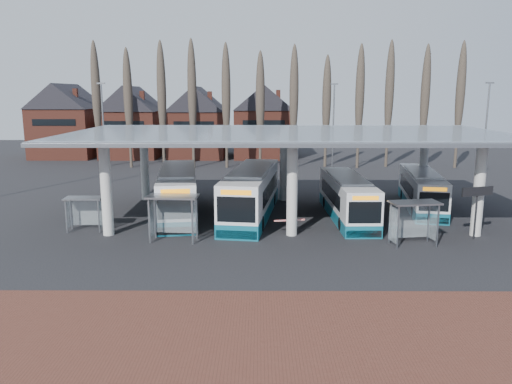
{
  "coord_description": "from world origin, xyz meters",
  "views": [
    {
      "loc": [
        -2.14,
        -29.0,
        9.12
      ],
      "look_at": [
        -2.36,
        7.0,
        1.98
      ],
      "focal_mm": 35.0,
      "sensor_mm": 36.0,
      "label": 1
    }
  ],
  "objects_px": {
    "bus_0": "(178,193)",
    "bus_1": "(251,194)",
    "bus_2": "(347,198)",
    "shelter_1": "(174,207)",
    "shelter_0": "(85,206)",
    "shelter_2": "(413,213)",
    "bus_3": "(421,191)"
  },
  "relations": [
    {
      "from": "bus_3",
      "to": "bus_1",
      "type": "bearing_deg",
      "value": -159.57
    },
    {
      "from": "bus_1",
      "to": "shelter_0",
      "type": "xyz_separation_m",
      "value": [
        -11.14,
        -4.17,
        -0.03
      ]
    },
    {
      "from": "bus_1",
      "to": "bus_3",
      "type": "xyz_separation_m",
      "value": [
        13.66,
        2.76,
        -0.29
      ]
    },
    {
      "from": "bus_3",
      "to": "shelter_2",
      "type": "height_order",
      "value": "bus_3"
    },
    {
      "from": "bus_0",
      "to": "bus_1",
      "type": "bearing_deg",
      "value": -14.92
    },
    {
      "from": "bus_3",
      "to": "shelter_1",
      "type": "height_order",
      "value": "bus_3"
    },
    {
      "from": "bus_0",
      "to": "shelter_2",
      "type": "distance_m",
      "value": 17.5
    },
    {
      "from": "bus_0",
      "to": "shelter_2",
      "type": "xyz_separation_m",
      "value": [
        15.58,
        -7.98,
        0.34
      ]
    },
    {
      "from": "bus_0",
      "to": "shelter_2",
      "type": "relative_size",
      "value": 4.1
    },
    {
      "from": "bus_2",
      "to": "shelter_1",
      "type": "height_order",
      "value": "bus_2"
    },
    {
      "from": "bus_2",
      "to": "shelter_2",
      "type": "relative_size",
      "value": 3.63
    },
    {
      "from": "shelter_2",
      "to": "bus_0",
      "type": "bearing_deg",
      "value": 144.3
    },
    {
      "from": "bus_2",
      "to": "bus_3",
      "type": "relative_size",
      "value": 1.02
    },
    {
      "from": "bus_2",
      "to": "shelter_1",
      "type": "bearing_deg",
      "value": -154.83
    },
    {
      "from": "bus_0",
      "to": "shelter_1",
      "type": "bearing_deg",
      "value": -90.88
    },
    {
      "from": "bus_3",
      "to": "bus_2",
      "type": "bearing_deg",
      "value": -144.87
    },
    {
      "from": "shelter_0",
      "to": "shelter_1",
      "type": "height_order",
      "value": "shelter_1"
    },
    {
      "from": "bus_3",
      "to": "shelter_2",
      "type": "xyz_separation_m",
      "value": [
        -3.74,
        -10.04,
        0.56
      ]
    },
    {
      "from": "bus_1",
      "to": "bus_3",
      "type": "distance_m",
      "value": 13.94
    },
    {
      "from": "bus_0",
      "to": "shelter_2",
      "type": "height_order",
      "value": "bus_0"
    },
    {
      "from": "bus_1",
      "to": "shelter_2",
      "type": "relative_size",
      "value": 4.28
    },
    {
      "from": "bus_3",
      "to": "shelter_2",
      "type": "relative_size",
      "value": 3.56
    },
    {
      "from": "bus_2",
      "to": "shelter_2",
      "type": "bearing_deg",
      "value": -69.05
    },
    {
      "from": "bus_2",
      "to": "shelter_1",
      "type": "xyz_separation_m",
      "value": [
        -11.88,
        -5.96,
        0.64
      ]
    },
    {
      "from": "bus_1",
      "to": "shelter_2",
      "type": "distance_m",
      "value": 12.31
    },
    {
      "from": "bus_0",
      "to": "shelter_1",
      "type": "distance_m",
      "value": 7.18
    },
    {
      "from": "bus_1",
      "to": "shelter_0",
      "type": "height_order",
      "value": "bus_1"
    },
    {
      "from": "bus_3",
      "to": "shelter_0",
      "type": "bearing_deg",
      "value": -155.38
    },
    {
      "from": "shelter_2",
      "to": "bus_1",
      "type": "bearing_deg",
      "value": 135.15
    },
    {
      "from": "bus_2",
      "to": "shelter_0",
      "type": "distance_m",
      "value": 18.62
    },
    {
      "from": "bus_2",
      "to": "shelter_0",
      "type": "bearing_deg",
      "value": -169.98
    },
    {
      "from": "shelter_0",
      "to": "bus_1",
      "type": "bearing_deg",
      "value": 18.57
    }
  ]
}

